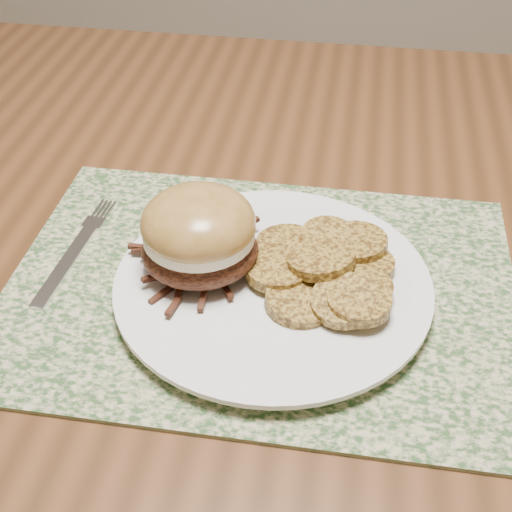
{
  "coord_description": "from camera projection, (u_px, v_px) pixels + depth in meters",
  "views": [
    {
      "loc": [
        0.2,
        -0.58,
        1.18
      ],
      "look_at": [
        0.13,
        -0.11,
        0.79
      ],
      "focal_mm": 50.0,
      "sensor_mm": 36.0,
      "label": 1
    }
  ],
  "objects": [
    {
      "name": "dinner_plate",
      "position": [
        273.0,
        287.0,
        0.62
      ],
      "size": [
        0.26,
        0.26,
        0.02
      ],
      "primitive_type": "cylinder",
      "color": "white",
      "rests_on": "placemat"
    },
    {
      "name": "fork",
      "position": [
        76.0,
        249.0,
        0.67
      ],
      "size": [
        0.03,
        0.17,
        0.0
      ],
      "rotation": [
        0.0,
        0.0,
        -0.07
      ],
      "color": "silver",
      "rests_on": "placemat"
    },
    {
      "name": "placemat",
      "position": [
        260.0,
        287.0,
        0.64
      ],
      "size": [
        0.45,
        0.33,
        0.0
      ],
      "primitive_type": "cube",
      "color": "#32522A",
      "rests_on": "dining_table"
    },
    {
      "name": "pork_sandwich",
      "position": [
        199.0,
        235.0,
        0.61
      ],
      "size": [
        0.12,
        0.12,
        0.08
      ],
      "rotation": [
        0.0,
        0.0,
        0.28
      ],
      "color": "black",
      "rests_on": "dinner_plate"
    },
    {
      "name": "dining_table",
      "position": [
        160.0,
        265.0,
        0.79
      ],
      "size": [
        1.5,
        0.9,
        0.75
      ],
      "color": "brown",
      "rests_on": "ground"
    },
    {
      "name": "roasted_potatoes",
      "position": [
        329.0,
        270.0,
        0.61
      ],
      "size": [
        0.15,
        0.15,
        0.03
      ],
      "color": "olive",
      "rests_on": "dinner_plate"
    }
  ]
}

